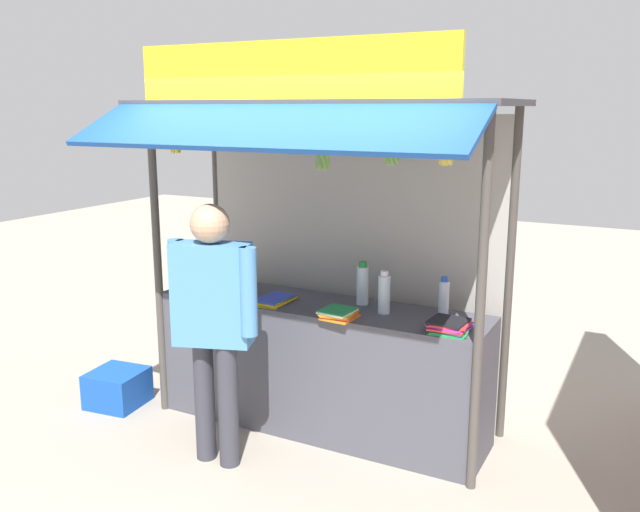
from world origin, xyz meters
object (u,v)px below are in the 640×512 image
at_px(magazine_stack_rear_center, 237,289).
at_px(banana_bunch_inner_left, 323,157).
at_px(magazine_stack_back_right, 339,314).
at_px(magazine_stack_center, 450,326).
at_px(water_bottle_mid_left, 363,284).
at_px(banana_bunch_leftmost, 175,144).
at_px(banana_bunch_inner_right, 447,154).
at_px(banana_bunch_rightmost, 392,153).
at_px(water_bottle_back_left, 444,297).
at_px(water_bottle_far_right, 384,293).
at_px(plastic_crate, 117,388).
at_px(magazine_stack_mid_right, 274,300).
at_px(vendor_person, 213,311).
at_px(water_bottle_far_left, 214,268).

xyz_separation_m(magazine_stack_rear_center, banana_bunch_inner_left, (0.90, -0.34, 1.04)).
bearing_deg(magazine_stack_back_right, magazine_stack_center, 5.31).
bearing_deg(water_bottle_mid_left, banana_bunch_leftmost, -155.37).
relative_size(water_bottle_mid_left, banana_bunch_inner_right, 1.29).
distance_m(magazine_stack_rear_center, banana_bunch_rightmost, 1.76).
relative_size(water_bottle_back_left, banana_bunch_leftmost, 1.13).
bearing_deg(banana_bunch_leftmost, water_bottle_far_right, 16.41).
xyz_separation_m(water_bottle_mid_left, magazine_stack_rear_center, (-0.94, -0.20, -0.11)).
distance_m(water_bottle_back_left, banana_bunch_inner_left, 1.28).
relative_size(water_bottle_far_right, banana_bunch_inner_left, 1.00).
bearing_deg(banana_bunch_rightmost, magazine_stack_rear_center, 166.03).
height_order(water_bottle_far_right, plastic_crate, water_bottle_far_right).
bearing_deg(magazine_stack_mid_right, water_bottle_far_right, 9.66).
bearing_deg(vendor_person, plastic_crate, -34.69).
bearing_deg(magazine_stack_back_right, magazine_stack_rear_center, 169.92).
distance_m(magazine_stack_center, banana_bunch_rightmost, 1.15).
relative_size(banana_bunch_rightmost, plastic_crate, 0.62).
height_order(water_bottle_far_right, banana_bunch_rightmost, banana_bunch_rightmost).
height_order(water_bottle_far_right, banana_bunch_inner_left, banana_bunch_inner_left).
height_order(water_bottle_back_left, banana_bunch_leftmost, banana_bunch_leftmost).
relative_size(banana_bunch_leftmost, vendor_person, 0.13).
bearing_deg(banana_bunch_inner_left, water_bottle_far_left, 157.83).
relative_size(water_bottle_mid_left, banana_bunch_rightmost, 1.26).
bearing_deg(plastic_crate, magazine_stack_back_right, 5.80).
relative_size(magazine_stack_center, banana_bunch_inner_right, 1.10).
xyz_separation_m(water_bottle_far_left, plastic_crate, (-0.59, -0.52, -0.93)).
bearing_deg(banana_bunch_inner_right, magazine_stack_mid_right, 168.19).
relative_size(banana_bunch_inner_right, vendor_person, 0.14).
bearing_deg(water_bottle_far_right, magazine_stack_center, -18.41).
distance_m(magazine_stack_back_right, banana_bunch_rightmost, 1.17).
xyz_separation_m(water_bottle_far_left, magazine_stack_center, (2.00, -0.26, -0.10)).
height_order(banana_bunch_inner_right, plastic_crate, banana_bunch_inner_right).
height_order(water_bottle_back_left, magazine_stack_back_right, water_bottle_back_left).
bearing_deg(plastic_crate, water_bottle_back_left, 13.76).
xyz_separation_m(water_bottle_mid_left, vendor_person, (-0.64, -0.90, -0.04)).
height_order(water_bottle_far_right, magazine_stack_mid_right, water_bottle_far_right).
bearing_deg(water_bottle_back_left, magazine_stack_back_right, -145.11).
height_order(magazine_stack_center, banana_bunch_rightmost, banana_bunch_rightmost).
xyz_separation_m(magazine_stack_center, vendor_person, (-1.37, -0.60, 0.07)).
bearing_deg(plastic_crate, banana_bunch_inner_right, 0.41).
height_order(magazine_stack_mid_right, magazine_stack_center, magazine_stack_center).
xyz_separation_m(water_bottle_far_left, magazine_stack_mid_right, (0.69, -0.23, -0.11)).
xyz_separation_m(banana_bunch_inner_left, banana_bunch_leftmost, (-1.14, -0.00, 0.05)).
distance_m(water_bottle_back_left, banana_bunch_inner_right, 1.16).
xyz_separation_m(water_bottle_far_right, plastic_crate, (-2.08, -0.43, -0.94)).
xyz_separation_m(magazine_stack_mid_right, plastic_crate, (-1.29, -0.29, -0.82)).
relative_size(water_bottle_far_right, magazine_stack_back_right, 1.19).
height_order(water_bottle_back_left, banana_bunch_inner_right, banana_bunch_inner_right).
relative_size(magazine_stack_mid_right, magazine_stack_center, 1.21).
bearing_deg(banana_bunch_inner_right, water_bottle_mid_left, 143.92).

